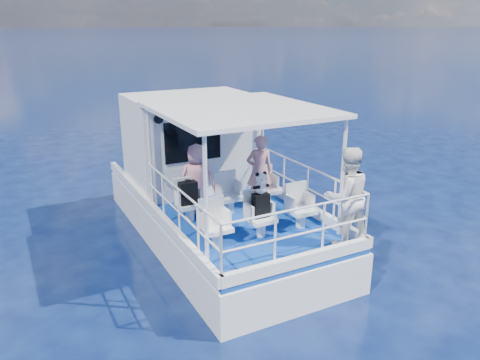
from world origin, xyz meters
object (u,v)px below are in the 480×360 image
passenger_port_fwd (197,180)px  panda (261,183)px  passenger_stbd_aft (346,196)px  backpack_center (261,205)px

passenger_port_fwd → panda: 1.67m
passenger_stbd_aft → backpack_center: (-1.19, 0.94, -0.28)m
passenger_port_fwd → backpack_center: size_ratio=3.27×
passenger_stbd_aft → backpack_center: passenger_stbd_aft is taller
backpack_center → panda: size_ratio=1.13×
backpack_center → panda: panda is taller
backpack_center → panda: 0.43m
passenger_port_fwd → backpack_center: 1.67m
passenger_stbd_aft → passenger_port_fwd: bearing=-47.3°
backpack_center → panda: bearing=63.5°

